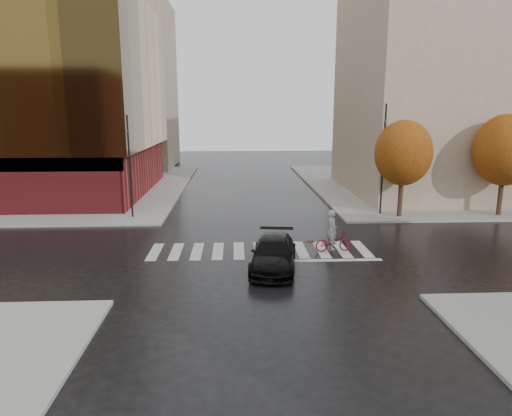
{
  "coord_description": "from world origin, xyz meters",
  "views": [
    {
      "loc": [
        -1.32,
        -22.59,
        7.31
      ],
      "look_at": [
        -0.13,
        1.91,
        2.0
      ],
      "focal_mm": 32.0,
      "sensor_mm": 36.0,
      "label": 1
    }
  ],
  "objects": [
    {
      "name": "building_ne_tan",
      "position": [
        17.0,
        17.0,
        9.15
      ],
      "size": [
        16.0,
        16.0,
        18.0
      ],
      "primitive_type": "cube",
      "color": "gray",
      "rests_on": "sidewalk_ne"
    },
    {
      "name": "manhole",
      "position": [
        2.92,
        2.0,
        0.01
      ],
      "size": [
        0.67,
        0.67,
        0.01
      ],
      "primitive_type": "cylinder",
      "rotation": [
        0.0,
        0.0,
        0.16
      ],
      "color": "#4E301C",
      "rests_on": "ground"
    },
    {
      "name": "sedan",
      "position": [
        0.5,
        -2.31,
        0.72
      ],
      "size": [
        2.73,
        5.21,
        1.44
      ],
      "primitive_type": "imported",
      "rotation": [
        0.0,
        0.0,
        -0.15
      ],
      "color": "black",
      "rests_on": "ground"
    },
    {
      "name": "ground",
      "position": [
        0.0,
        0.0,
        0.0
      ],
      "size": [
        120.0,
        120.0,
        0.0
      ],
      "primitive_type": "plane",
      "color": "black",
      "rests_on": "ground"
    },
    {
      "name": "traffic_light_nw",
      "position": [
        -8.25,
        8.04,
        3.99
      ],
      "size": [
        0.21,
        0.19,
        6.82
      ],
      "rotation": [
        0.0,
        0.0,
        -1.2
      ],
      "color": "black",
      "rests_on": "sidewalk_nw"
    },
    {
      "name": "traffic_light_ne",
      "position": [
        8.94,
        8.24,
        4.48
      ],
      "size": [
        0.17,
        0.2,
        7.56
      ],
      "rotation": [
        0.0,
        0.0,
        3.04
      ],
      "color": "black",
      "rests_on": "sidewalk_ne"
    },
    {
      "name": "sidewalk_nw",
      "position": [
        -21.0,
        21.0,
        0.07
      ],
      "size": [
        30.0,
        30.0,
        0.15
      ],
      "primitive_type": "cube",
      "color": "gray",
      "rests_on": "ground"
    },
    {
      "name": "crosswalk",
      "position": [
        0.0,
        0.5,
        0.01
      ],
      "size": [
        12.0,
        3.0,
        0.01
      ],
      "primitive_type": "cube",
      "color": "silver",
      "rests_on": "ground"
    },
    {
      "name": "building_nw_far",
      "position": [
        -16.0,
        37.0,
        10.15
      ],
      "size": [
        14.0,
        12.0,
        20.0
      ],
      "primitive_type": "cube",
      "color": "gray",
      "rests_on": "sidewalk_nw"
    },
    {
      "name": "cyclist",
      "position": [
        3.83,
        0.18,
        0.76
      ],
      "size": [
        2.02,
        0.87,
        2.23
      ],
      "rotation": [
        0.0,
        0.0,
        1.67
      ],
      "color": "maroon",
      "rests_on": "ground"
    },
    {
      "name": "tree_ne_b",
      "position": [
        17.0,
        7.4,
        4.62
      ],
      "size": [
        4.2,
        4.2,
        6.89
      ],
      "color": "black",
      "rests_on": "sidewalk_ne"
    },
    {
      "name": "tree_ne_a",
      "position": [
        10.0,
        7.4,
        4.46
      ],
      "size": [
        3.8,
        3.8,
        6.5
      ],
      "color": "black",
      "rests_on": "sidewalk_ne"
    },
    {
      "name": "sidewalk_ne",
      "position": [
        21.0,
        21.0,
        0.07
      ],
      "size": [
        30.0,
        30.0,
        0.15
      ],
      "primitive_type": "cube",
      "color": "gray",
      "rests_on": "ground"
    },
    {
      "name": "fire_hydrant",
      "position": [
        -9.32,
        10.0,
        0.53
      ],
      "size": [
        0.24,
        0.24,
        0.69
      ],
      "color": "#D0BC0C",
      "rests_on": "sidewalk_nw"
    }
  ]
}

